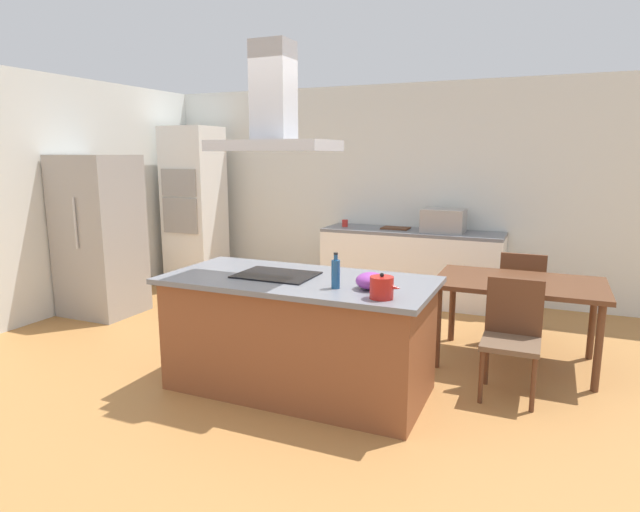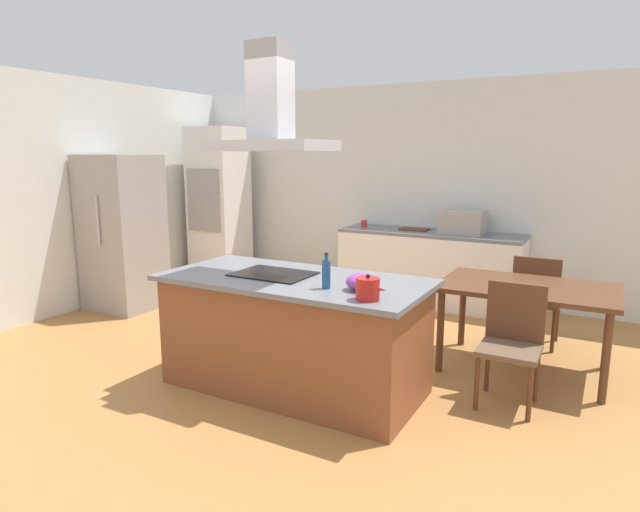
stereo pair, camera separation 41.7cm
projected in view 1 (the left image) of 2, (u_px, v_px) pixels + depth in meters
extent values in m
plane|color=#AD753D|center=(361.00, 331.00, 5.60)|extent=(16.00, 16.00, 0.00)
cube|color=silver|center=(407.00, 191.00, 6.92)|extent=(7.20, 0.10, 2.70)
cube|color=silver|center=(69.00, 196.00, 6.24)|extent=(0.10, 8.80, 2.70)
cube|color=brown|center=(298.00, 336.00, 4.16)|extent=(1.97, 0.89, 0.86)
cube|color=slate|center=(298.00, 280.00, 4.08)|extent=(2.07, 0.99, 0.04)
cube|color=black|center=(276.00, 275.00, 4.15)|extent=(0.60, 0.44, 0.01)
cylinder|color=#B21E19|center=(382.00, 288.00, 3.48)|extent=(0.16, 0.16, 0.15)
sphere|color=black|center=(382.00, 275.00, 3.46)|extent=(0.03, 0.03, 0.03)
cone|color=#B21E19|center=(396.00, 288.00, 3.44)|extent=(0.06, 0.03, 0.04)
cylinder|color=navy|center=(336.00, 274.00, 3.74)|extent=(0.06, 0.06, 0.20)
cylinder|color=navy|center=(336.00, 257.00, 3.72)|extent=(0.03, 0.03, 0.04)
cylinder|color=black|center=(336.00, 254.00, 3.71)|extent=(0.03, 0.03, 0.01)
ellipsoid|color=purple|center=(371.00, 281.00, 3.72)|extent=(0.22, 0.22, 0.12)
cube|color=white|center=(411.00, 267.00, 6.69)|extent=(2.21, 0.62, 0.86)
cube|color=slate|center=(412.00, 232.00, 6.60)|extent=(2.21, 0.62, 0.04)
cube|color=#9E9993|center=(444.00, 221.00, 6.43)|extent=(0.50, 0.38, 0.28)
cylinder|color=red|center=(345.00, 223.00, 6.92)|extent=(0.08, 0.08, 0.09)
cube|color=#59331E|center=(396.00, 228.00, 6.73)|extent=(0.34, 0.24, 0.02)
cube|color=white|center=(195.00, 206.00, 7.56)|extent=(0.70, 0.64, 2.20)
cube|color=#9E9993|center=(179.00, 182.00, 7.19)|extent=(0.56, 0.02, 0.36)
cube|color=#9E9993|center=(180.00, 216.00, 7.28)|extent=(0.56, 0.02, 0.48)
cube|color=#9E9993|center=(100.00, 236.00, 6.10)|extent=(0.80, 0.70, 1.82)
cylinder|color=beige|center=(75.00, 223.00, 5.71)|extent=(0.02, 0.02, 0.55)
cube|color=#59331E|center=(519.00, 283.00, 4.63)|extent=(1.40, 0.90, 0.04)
cylinder|color=#59331E|center=(437.00, 328.00, 4.61)|extent=(0.06, 0.06, 0.71)
cylinder|color=#59331E|center=(598.00, 348.00, 4.12)|extent=(0.06, 0.06, 0.71)
cylinder|color=#59331E|center=(452.00, 306.00, 5.27)|extent=(0.06, 0.06, 0.71)
cylinder|color=#59331E|center=(592.00, 321.00, 4.79)|extent=(0.06, 0.06, 0.71)
cube|color=brown|center=(522.00, 296.00, 5.36)|extent=(0.42, 0.42, 0.04)
cube|color=#59331E|center=(523.00, 276.00, 5.14)|extent=(0.42, 0.04, 0.44)
cylinder|color=#59331E|center=(503.00, 310.00, 5.63)|extent=(0.04, 0.04, 0.41)
cylinder|color=#59331E|center=(540.00, 314.00, 5.49)|extent=(0.04, 0.04, 0.41)
cylinder|color=#59331E|center=(500.00, 320.00, 5.31)|extent=(0.04, 0.04, 0.41)
cylinder|color=#59331E|center=(539.00, 325.00, 5.17)|extent=(0.04, 0.04, 0.41)
cube|color=brown|center=(511.00, 344.00, 4.01)|extent=(0.42, 0.42, 0.04)
cube|color=#59331E|center=(515.00, 306.00, 4.13)|extent=(0.42, 0.04, 0.44)
cylinder|color=#59331E|center=(533.00, 385.00, 3.82)|extent=(0.04, 0.04, 0.41)
cylinder|color=#59331E|center=(481.00, 377.00, 3.96)|extent=(0.04, 0.04, 0.41)
cylinder|color=#59331E|center=(535.00, 367.00, 4.14)|extent=(0.04, 0.04, 0.41)
cylinder|color=#59331E|center=(487.00, 360.00, 4.28)|extent=(0.04, 0.04, 0.41)
cube|color=#ADADB2|center=(274.00, 146.00, 3.96)|extent=(0.90, 0.55, 0.08)
cube|color=#ADADB2|center=(273.00, 91.00, 3.89)|extent=(0.28, 0.24, 0.70)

